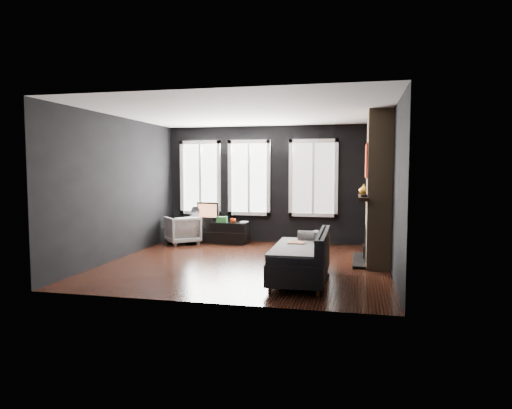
% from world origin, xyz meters
% --- Properties ---
extents(floor, '(5.00, 5.00, 0.00)m').
position_xyz_m(floor, '(0.00, 0.00, 0.00)').
color(floor, black).
rests_on(floor, ground).
extents(ceiling, '(5.00, 5.00, 0.00)m').
position_xyz_m(ceiling, '(0.00, 0.00, 2.70)').
color(ceiling, white).
rests_on(ceiling, ground).
extents(wall_back, '(5.00, 0.02, 2.70)m').
position_xyz_m(wall_back, '(0.00, 2.50, 1.35)').
color(wall_back, black).
rests_on(wall_back, ground).
extents(wall_left, '(0.02, 5.00, 2.70)m').
position_xyz_m(wall_left, '(-2.50, 0.00, 1.35)').
color(wall_left, black).
rests_on(wall_left, ground).
extents(wall_right, '(0.02, 5.00, 2.70)m').
position_xyz_m(wall_right, '(2.50, 0.00, 1.35)').
color(wall_right, black).
rests_on(wall_right, ground).
extents(windows, '(4.00, 0.16, 1.76)m').
position_xyz_m(windows, '(-0.45, 2.46, 2.38)').
color(windows, white).
rests_on(windows, wall_back).
extents(fireplace, '(0.70, 1.62, 2.70)m').
position_xyz_m(fireplace, '(2.30, 0.60, 1.35)').
color(fireplace, '#93724C').
rests_on(fireplace, floor).
extents(sofa, '(0.91, 1.80, 0.77)m').
position_xyz_m(sofa, '(1.10, -1.06, 0.38)').
color(sofa, '#27272A').
rests_on(sofa, floor).
extents(stripe_pillow, '(0.09, 0.30, 0.29)m').
position_xyz_m(stripe_pillow, '(1.29, -0.56, 0.55)').
color(stripe_pillow, gray).
rests_on(stripe_pillow, sofa).
extents(armchair, '(0.94, 0.93, 0.71)m').
position_xyz_m(armchair, '(-1.95, 1.78, 0.35)').
color(armchair, silver).
rests_on(armchair, floor).
extents(media_console, '(1.45, 0.53, 0.49)m').
position_xyz_m(media_console, '(-1.20, 2.10, 0.24)').
color(media_console, black).
rests_on(media_console, floor).
extents(monitor, '(0.58, 0.23, 0.51)m').
position_xyz_m(monitor, '(-1.45, 2.12, 0.74)').
color(monitor, black).
rests_on(monitor, media_console).
extents(desk_fan, '(0.32, 0.32, 0.36)m').
position_xyz_m(desk_fan, '(-1.76, 2.16, 0.67)').
color(desk_fan, gray).
rests_on(desk_fan, media_console).
extents(mug, '(0.15, 0.14, 0.13)m').
position_xyz_m(mug, '(-0.81, 1.99, 0.55)').
color(mug, red).
rests_on(mug, media_console).
extents(book, '(0.17, 0.02, 0.22)m').
position_xyz_m(book, '(-0.67, 2.13, 0.60)').
color(book, beige).
rests_on(book, media_console).
extents(storage_box, '(0.24, 0.16, 0.13)m').
position_xyz_m(storage_box, '(-1.10, 2.07, 0.55)').
color(storage_box, '#307936').
rests_on(storage_box, media_console).
extents(mantel_vase, '(0.20, 0.21, 0.18)m').
position_xyz_m(mantel_vase, '(2.05, 1.05, 1.32)').
color(mantel_vase, '#C68129').
rests_on(mantel_vase, fireplace).
extents(mantel_clock, '(0.15, 0.15, 0.04)m').
position_xyz_m(mantel_clock, '(2.05, 0.05, 1.25)').
color(mantel_clock, black).
rests_on(mantel_clock, fireplace).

